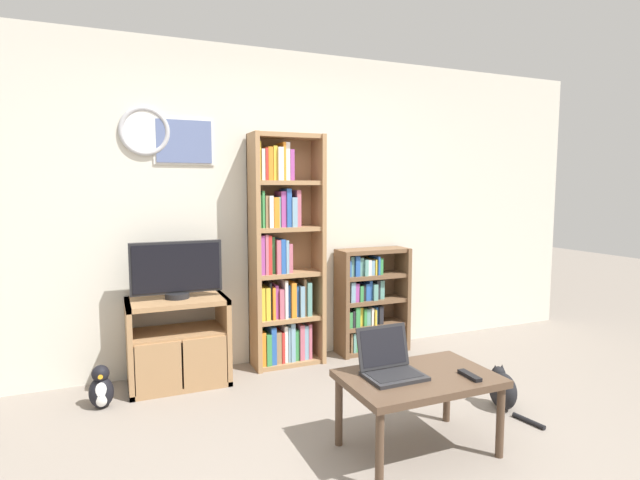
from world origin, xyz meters
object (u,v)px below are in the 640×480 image
Objects in this scene: coffee_table at (418,384)px; penguin_figurine at (101,389)px; tv_stand at (178,342)px; laptop at (389,363)px; remote_near_laptop at (470,375)px; television at (177,270)px; bookshelf_short at (368,302)px; bookshelf_tall at (282,259)px; cat at (503,390)px.

penguin_figurine is at bearing 141.70° from coffee_table.
penguin_figurine is at bearing -158.35° from tv_stand.
laptop reaches higher than remote_near_laptop.
television is 1.72m from bookshelf_short.
television is at bearing 122.50° from laptop.
laptop is (0.09, -1.56, -0.38)m from bookshelf_tall.
penguin_figurine is at bearing 145.00° from remote_near_laptop.
laptop is at bearing 154.84° from coffee_table.
bookshelf_tall is at bearing 98.29° from coffee_table.
remote_near_laptop is at bearing -135.75° from cat.
television is at bearing 158.46° from cat.
television is at bearing 130.97° from remote_near_laptop.
television is 2.44m from cat.
cat is at bearing -23.19° from penguin_figurine.
penguin_figurine is at bearing -156.21° from television.
cat is (1.93, -1.30, -0.74)m from television.
bookshelf_tall is (0.86, 0.12, 0.56)m from tv_stand.
remote_near_laptop is 0.77m from cat.
bookshelf_tall is at bearing 7.93° from tv_stand.
bookshelf_short reaches higher than coffee_table.
laptop is 1.08× the size of penguin_figurine.
bookshelf_tall reaches higher than coffee_table.
bookshelf_tall is 1.88m from remote_near_laptop.
coffee_table is at bearing -25.65° from laptop.
television reaches higher than laptop.
bookshelf_short is at bearing 81.75° from remote_near_laptop.
penguin_figurine is (-2.21, -0.34, -0.31)m from bookshelf_short.
bookshelf_tall is at bearing 107.41° from remote_near_laptop.
tv_stand reaches higher than remote_near_laptop.
coffee_table is 5.20× the size of remote_near_laptop.
laptop reaches higher than coffee_table.
bookshelf_tall reaches higher than television.
remote_near_laptop is (0.24, -0.14, 0.06)m from coffee_table.
remote_near_laptop is 0.55× the size of penguin_figurine.
bookshelf_tall is 4.06× the size of cat.
bookshelf_tall is 1.63m from penguin_figurine.
coffee_table is at bearing -81.71° from bookshelf_tall.
bookshelf_tall is 2.04× the size of bookshelf_short.
penguin_figurine is (-1.49, 1.22, -0.37)m from laptop.
bookshelf_tall is 1.92m from cat.
coffee_table is 0.91m from cat.
laptop is 1.06m from cat.
laptop is 0.44m from remote_near_laptop.
coffee_table reaches higher than penguin_figurine.
penguin_figurine is at bearing -171.23° from bookshelf_short.
tv_stand is 2.27× the size of laptop.
cat is at bearing -33.90° from television.
bookshelf_tall reaches higher than cat.
tv_stand is 0.86× the size of coffee_table.
bookshelf_short is at bearing 3.50° from television.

